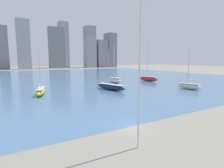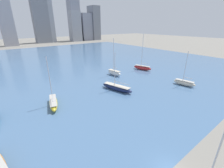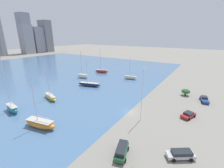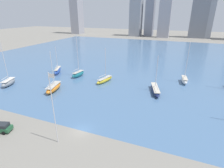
{
  "view_description": "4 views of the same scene",
  "coord_description": "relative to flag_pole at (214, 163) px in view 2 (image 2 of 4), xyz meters",
  "views": [
    {
      "loc": [
        -12.23,
        -17.0,
        8.23
      ],
      "look_at": [
        3.88,
        11.36,
        3.79
      ],
      "focal_mm": 28.0,
      "sensor_mm": 36.0,
      "label": 1
    },
    {
      "loc": [
        -14.93,
        -6.76,
        18.48
      ],
      "look_at": [
        5.35,
        19.76,
        5.21
      ],
      "focal_mm": 24.0,
      "sensor_mm": 36.0,
      "label": 2
    },
    {
      "loc": [
        -35.74,
        -17.27,
        21.5
      ],
      "look_at": [
        7.33,
        10.67,
        4.73
      ],
      "focal_mm": 24.0,
      "sensor_mm": 36.0,
      "label": 3
    },
    {
      "loc": [
        17.06,
        -25.74,
        22.8
      ],
      "look_at": [
        0.4,
        16.42,
        4.44
      ],
      "focal_mm": 28.0,
      "sensor_mm": 36.0,
      "label": 4
    }
  ],
  "objects": [
    {
      "name": "sailboat_red",
      "position": [
        36.53,
        40.23,
        -6.43
      ],
      "size": [
        4.03,
        8.18,
        15.05
      ],
      "rotation": [
        0.0,
        0.0,
        0.3
      ],
      "color": "#B72828",
      "rests_on": "harbor_water"
    },
    {
      "name": "flag_pole",
      "position": [
        0.0,
        0.0,
        0.0
      ],
      "size": [
        1.24,
        0.14,
        13.99
      ],
      "color": "silver",
      "rests_on": "ground_plane"
    },
    {
      "name": "harbor_water",
      "position": [
        2.33,
        74.64,
        -7.5
      ],
      "size": [
        180.0,
        140.0,
        0.0
      ],
      "color": "#4C7099",
      "rests_on": "ground_plane"
    },
    {
      "name": "sailboat_yellow",
      "position": [
        -4.44,
        32.02,
        -6.58
      ],
      "size": [
        3.9,
        8.49,
        12.04
      ],
      "rotation": [
        0.0,
        0.0,
        -0.26
      ],
      "color": "yellow",
      "rests_on": "harbor_water"
    },
    {
      "name": "sailboat_cream",
      "position": [
        33.65,
        19.61,
        -6.56
      ],
      "size": [
        3.07,
        7.06,
        11.03
      ],
      "rotation": [
        0.0,
        0.0,
        0.19
      ],
      "color": "beige",
      "rests_on": "harbor_water"
    },
    {
      "name": "sailboat_white",
      "position": [
        21.98,
        41.65,
        -6.36
      ],
      "size": [
        2.75,
        6.66,
        13.99
      ],
      "rotation": [
        0.0,
        0.0,
        0.14
      ],
      "color": "white",
      "rests_on": "harbor_water"
    },
    {
      "name": "sailboat_navy",
      "position": [
        13.7,
        29.91,
        -6.61
      ],
      "size": [
        5.0,
        10.64,
        11.35
      ],
      "rotation": [
        0.0,
        0.0,
        0.29
      ],
      "color": "#19234C",
      "rests_on": "harbor_water"
    },
    {
      "name": "distant_city_skyline",
      "position": [
        17.22,
        174.58,
        14.82
      ],
      "size": [
        204.96,
        24.04,
        62.92
      ],
      "color": "#9E9EA8",
      "rests_on": "ground_plane"
    }
  ]
}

